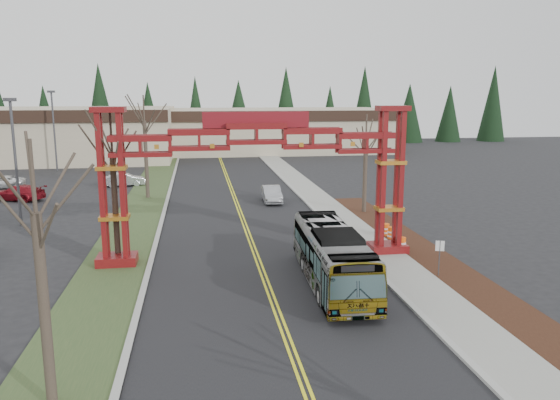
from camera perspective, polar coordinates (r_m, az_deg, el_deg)
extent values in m
cube|color=black|center=(39.10, -3.52, -3.14)|extent=(12.00, 110.00, 0.02)
cube|color=yellow|center=(39.08, -3.69, -3.12)|extent=(0.12, 100.00, 0.01)
cube|color=yellow|center=(39.10, -3.34, -3.11)|extent=(0.12, 100.00, 0.01)
cube|color=#A9AAA4|center=(40.07, 5.28, -2.71)|extent=(0.30, 110.00, 0.15)
cube|color=gray|center=(40.44, 7.28, -2.63)|extent=(2.60, 110.00, 0.14)
cube|color=black|center=(28.13, 21.00, -9.51)|extent=(2.60, 50.00, 0.12)
cube|color=#314A25|center=(39.23, -15.25, -3.42)|extent=(4.00, 110.00, 0.08)
cube|color=#A9AAA4|center=(39.04, -12.56, -3.31)|extent=(0.30, 110.00, 0.15)
cube|color=#5F0C11|center=(32.47, -16.65, -6.04)|extent=(2.20, 1.60, 0.60)
cube|color=#5F0C11|center=(31.26, -18.17, 1.32)|extent=(0.28, 0.28, 8.00)
cube|color=#5F0C11|center=(31.09, -16.17, 1.39)|extent=(0.28, 0.28, 8.00)
cube|color=#5F0C11|center=(31.94, -17.97, 1.53)|extent=(0.28, 0.28, 8.00)
cube|color=#5F0C11|center=(31.78, -16.01, 1.60)|extent=(0.28, 0.28, 8.00)
cube|color=#C57A22|center=(31.85, -16.90, -1.73)|extent=(1.60, 1.10, 0.22)
cube|color=#C57A22|center=(31.37, -17.18, 3.26)|extent=(1.60, 1.10, 0.22)
cube|color=#5F0C11|center=(31.12, -17.52, 9.02)|extent=(1.80, 1.20, 0.30)
cube|color=#5F0C11|center=(34.07, 11.16, -4.97)|extent=(2.20, 1.60, 0.60)
cube|color=#5F0C11|center=(32.64, 10.73, 2.08)|extent=(0.28, 0.28, 8.00)
cube|color=#5F0C11|center=(33.02, 12.54, 2.11)|extent=(0.28, 0.28, 8.00)
cube|color=#5F0C11|center=(33.29, 10.34, 2.27)|extent=(0.28, 0.28, 8.00)
cube|color=#5F0C11|center=(33.67, 12.11, 2.30)|extent=(0.28, 0.28, 8.00)
cube|color=#C57A22|center=(33.47, 11.32, -0.86)|extent=(1.60, 1.10, 0.22)
cube|color=#C57A22|center=(33.01, 11.50, 3.90)|extent=(1.60, 1.10, 0.22)
cube|color=#5F0C11|center=(32.78, 11.71, 9.37)|extent=(1.80, 1.20, 0.30)
cube|color=#5F0C11|center=(31.01, -2.50, 7.19)|extent=(16.00, 0.90, 1.00)
cube|color=#5F0C11|center=(31.08, -2.49, 5.54)|extent=(16.00, 0.90, 0.60)
cube|color=maroon|center=(30.97, -2.51, 8.39)|extent=(6.00, 0.25, 0.90)
cube|color=#B9AC8E|center=(89.05, -26.22, 6.19)|extent=(46.00, 22.00, 7.50)
cube|color=#B9AC8E|center=(93.91, -0.47, 7.36)|extent=(38.00, 20.00, 7.00)
cube|color=black|center=(83.79, 0.52, 8.76)|extent=(38.00, 0.40, 1.60)
cone|color=black|center=(110.39, -27.25, 8.26)|extent=(5.60, 5.60, 13.00)
cylinder|color=#382D26|center=(110.70, -26.99, 5.33)|extent=(0.80, 0.80, 1.60)
cone|color=black|center=(108.02, -22.93, 8.58)|extent=(5.60, 5.60, 13.00)
cylinder|color=#382D26|center=(108.34, -22.71, 5.57)|extent=(0.80, 0.80, 1.60)
cone|color=black|center=(106.28, -18.44, 8.85)|extent=(5.60, 5.60, 13.00)
cylinder|color=#382D26|center=(106.60, -18.25, 5.80)|extent=(0.80, 0.80, 1.60)
cone|color=black|center=(105.20, -13.82, 9.08)|extent=(5.60, 5.60, 13.00)
cylinder|color=#382D26|center=(105.53, -13.68, 5.99)|extent=(0.80, 0.80, 1.60)
cone|color=black|center=(104.80, -9.13, 9.25)|extent=(5.60, 5.60, 13.00)
cylinder|color=#382D26|center=(105.13, -9.03, 6.15)|extent=(0.80, 0.80, 1.60)
cone|color=black|center=(105.09, -4.43, 9.36)|extent=(5.60, 5.60, 13.00)
cylinder|color=#382D26|center=(105.42, -4.38, 6.26)|extent=(0.80, 0.80, 1.60)
cone|color=black|center=(106.06, 0.22, 9.41)|extent=(5.60, 5.60, 13.00)
cylinder|color=#382D26|center=(106.38, 0.21, 6.34)|extent=(0.80, 0.80, 1.60)
cone|color=black|center=(107.70, 4.75, 9.40)|extent=(5.60, 5.60, 13.00)
cylinder|color=#382D26|center=(108.01, 4.70, 6.37)|extent=(0.80, 0.80, 1.60)
cone|color=black|center=(109.97, 9.12, 9.33)|extent=(5.60, 5.60, 13.00)
cylinder|color=#382D26|center=(110.28, 9.03, 6.37)|extent=(0.80, 0.80, 1.60)
cone|color=black|center=(112.84, 13.29, 9.22)|extent=(5.60, 5.60, 13.00)
cylinder|color=#382D26|center=(113.14, 13.16, 6.33)|extent=(0.80, 0.80, 1.60)
cone|color=black|center=(116.25, 17.23, 9.07)|extent=(5.60, 5.60, 13.00)
cylinder|color=#382D26|center=(116.55, 17.07, 6.27)|extent=(0.80, 0.80, 1.60)
cone|color=black|center=(120.18, 20.93, 8.89)|extent=(5.60, 5.60, 13.00)
cylinder|color=#382D26|center=(120.46, 20.74, 6.18)|extent=(0.80, 0.80, 1.60)
imported|color=#979A9E|center=(27.89, 5.48, -5.90)|extent=(2.90, 10.71, 2.96)
imported|color=#A5A8AD|center=(48.85, -0.88, 0.62)|extent=(1.62, 4.45, 1.46)
imported|color=maroon|center=(54.98, -25.69, 0.68)|extent=(5.32, 3.74, 1.43)
imported|color=#B5BABE|center=(59.60, -15.96, 2.08)|extent=(4.46, 2.05, 1.42)
imported|color=white|center=(62.84, -27.17, 1.67)|extent=(4.75, 2.35, 1.30)
cylinder|color=#382D26|center=(18.17, -23.38, -10.82)|extent=(0.33, 0.33, 6.21)
cylinder|color=#382D26|center=(17.14, -24.43, 2.12)|extent=(0.12, 0.12, 2.24)
cylinder|color=#382D26|center=(32.23, -16.82, -0.85)|extent=(0.33, 0.33, 6.40)
cylinder|color=#382D26|center=(31.66, -17.25, 6.69)|extent=(0.13, 0.13, 2.30)
cylinder|color=#382D26|center=(51.74, -13.81, 4.08)|extent=(0.35, 0.35, 7.16)
cylinder|color=#382D26|center=(51.40, -14.05, 9.26)|extent=(0.13, 0.13, 2.41)
cylinder|color=#382D26|center=(44.56, 8.86, 2.28)|extent=(0.34, 0.34, 5.77)
cylinder|color=#382D26|center=(44.14, 9.01, 7.36)|extent=(0.13, 0.13, 2.34)
cylinder|color=#3F3F44|center=(43.98, -25.88, 3.36)|extent=(0.20, 0.20, 9.06)
cube|color=#3F3F44|center=(43.69, -26.39, 9.38)|extent=(0.81, 0.40, 0.25)
cylinder|color=#3F3F44|center=(74.00, -22.52, 6.57)|extent=(0.22, 0.22, 9.70)
cube|color=#3F3F44|center=(73.85, -22.80, 10.40)|extent=(0.86, 0.43, 0.27)
cylinder|color=#3F3F44|center=(30.11, 16.30, -5.96)|extent=(0.05, 0.05, 2.01)
cube|color=white|center=(29.91, 16.37, -4.62)|extent=(0.45, 0.16, 0.55)
cylinder|color=#FF5C0E|center=(34.13, 12.56, -4.64)|extent=(0.53, 0.53, 1.01)
cylinder|color=white|center=(34.09, 12.57, -4.40)|extent=(0.55, 0.55, 0.12)
cylinder|color=white|center=(34.17, 12.55, -4.89)|extent=(0.55, 0.55, 0.12)
cylinder|color=#FF5C0E|center=(36.97, 11.54, -3.47)|extent=(0.47, 0.47, 0.91)
cylinder|color=white|center=(36.93, 11.55, -3.27)|extent=(0.49, 0.49, 0.11)
cylinder|color=white|center=(37.00, 11.53, -3.67)|extent=(0.49, 0.49, 0.11)
cylinder|color=#FF5C0E|center=(37.75, 10.98, -3.13)|extent=(0.48, 0.48, 0.92)
cylinder|color=white|center=(37.72, 10.99, -2.93)|extent=(0.50, 0.50, 0.11)
cylinder|color=white|center=(37.78, 10.98, -3.34)|extent=(0.50, 0.50, 0.11)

